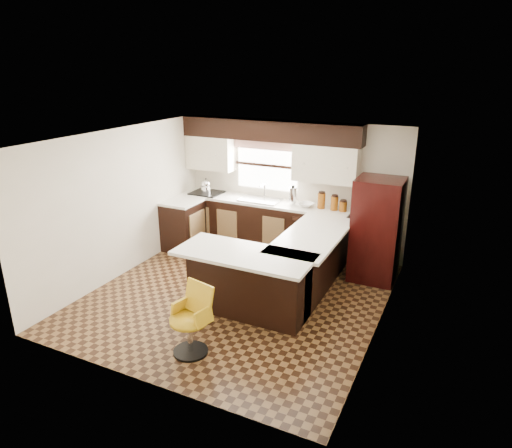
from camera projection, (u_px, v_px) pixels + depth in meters
The scene contains 30 objects.
floor at pixel (237, 296), 6.95m from camera, with size 4.40×4.40×0.00m, color #49301A.
ceiling at pixel (235, 137), 6.15m from camera, with size 4.40×4.40×0.00m, color silver.
wall_back at pixel (292, 186), 8.42m from camera, with size 4.40×4.40×0.00m, color beige.
wall_front at pixel (135, 285), 4.68m from camera, with size 4.40×4.40×0.00m, color beige.
wall_left at pixel (122, 203), 7.40m from camera, with size 4.40×4.40×0.00m, color beige.
wall_right at pixel (384, 245), 5.69m from camera, with size 4.40×4.40×0.00m, color beige.
base_cab_back at pixel (263, 226), 8.60m from camera, with size 3.30×0.60×0.90m, color black.
base_cab_left at pixel (183, 226), 8.59m from camera, with size 0.60×0.70×0.90m, color black.
counter_back at pixel (263, 202), 8.44m from camera, with size 3.30×0.60×0.04m, color silver.
counter_left at pixel (182, 202), 8.44m from camera, with size 0.60×0.70×0.04m, color silver.
soffit at pixel (269, 130), 8.09m from camera, with size 3.40×0.35×0.36m, color black.
upper_cab_left at pixel (211, 153), 8.76m from camera, with size 0.94×0.35×0.64m, color beige.
upper_cab_right at pixel (326, 164), 7.82m from camera, with size 1.14×0.35×0.64m, color beige.
window_pane at pixel (267, 165), 8.49m from camera, with size 1.20×0.02×0.90m, color white.
valance at pixel (266, 145), 8.32m from camera, with size 1.30×0.06×0.18m, color #D19B93.
sink at pixel (260, 200), 8.43m from camera, with size 0.75×0.45×0.03m, color #B2B2B7.
dishwasher at pixel (308, 240), 7.95m from camera, with size 0.58×0.03×0.78m, color black.
cooktop at pixel (207, 193), 8.90m from camera, with size 0.58×0.50×0.03m, color black.
peninsula_long at pixel (308, 264), 6.96m from camera, with size 0.60×1.95×0.90m, color black.
peninsula_return at pixel (249, 283), 6.35m from camera, with size 1.65×0.60×0.90m, color black.
counter_pen_long at pixel (312, 236), 6.78m from camera, with size 0.84×1.95×0.04m, color silver.
counter_pen_return at pixel (244, 254), 6.12m from camera, with size 1.89×0.84×0.04m, color silver.
refrigerator at pixel (376, 230), 7.26m from camera, with size 0.72×0.69×1.68m, color black.
bar_chair at pixel (189, 321), 5.44m from camera, with size 0.47×0.47×0.87m, color gold, non-canonical shape.
kettle at pixel (206, 185), 8.85m from camera, with size 0.20×0.20×0.27m, color silver, non-canonical shape.
percolator at pixel (293, 196), 8.14m from camera, with size 0.14×0.14×0.32m, color silver.
mixing_bowl at pixel (306, 205), 8.08m from camera, with size 0.26×0.26×0.06m, color white.
canister_large at pixel (321, 201), 7.95m from camera, with size 0.13×0.13×0.27m, color #83440D.
canister_med at pixel (334, 203), 7.86m from camera, with size 0.13×0.13×0.24m, color #83440D.
canister_small at pixel (343, 206), 7.81m from camera, with size 0.13×0.13×0.17m, color #83440D.
Camera 1 is at (2.94, -5.45, 3.35)m, focal length 32.00 mm.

